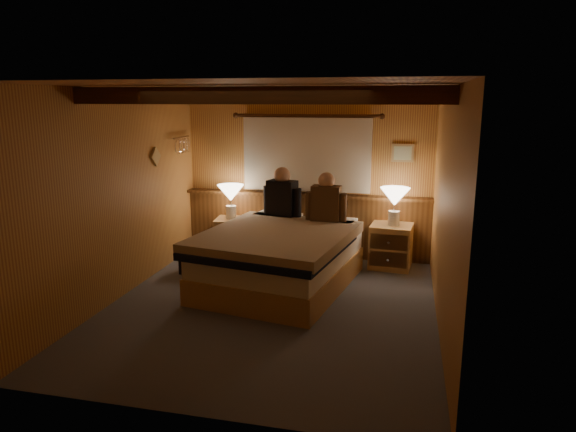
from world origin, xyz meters
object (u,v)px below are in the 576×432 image
(nightstand_right, at_px, (391,246))
(person_left, at_px, (282,196))
(bed, at_px, (280,257))
(nightstand_left, at_px, (234,237))
(duffel_bag, at_px, (198,262))
(person_right, at_px, (326,201))
(lamp_left, at_px, (231,195))
(lamp_right, at_px, (395,199))

(nightstand_right, relative_size, person_left, 0.87)
(bed, xyz_separation_m, person_left, (-0.17, 0.82, 0.62))
(bed, distance_m, nightstand_left, 1.46)
(nightstand_left, distance_m, nightstand_right, 2.28)
(nightstand_right, xyz_separation_m, duffel_bag, (-2.51, -0.80, -0.16))
(person_right, bearing_deg, nightstand_right, 29.50)
(nightstand_left, height_order, lamp_left, lamp_left)
(lamp_left, bearing_deg, lamp_right, -0.67)
(duffel_bag, bearing_deg, person_left, 24.33)
(lamp_left, distance_m, person_right, 1.53)
(bed, relative_size, lamp_left, 4.72)
(duffel_bag, bearing_deg, nightstand_left, 70.33)
(person_right, bearing_deg, lamp_left, 165.82)
(nightstand_left, xyz_separation_m, duffel_bag, (-0.23, -0.81, -0.14))
(lamp_left, distance_m, lamp_right, 2.33)
(bed, bearing_deg, lamp_left, 142.76)
(lamp_left, xyz_separation_m, lamp_right, (2.33, -0.03, 0.05))
(nightstand_left, height_order, duffel_bag, nightstand_left)
(nightstand_right, distance_m, duffel_bag, 2.64)
(nightstand_right, distance_m, person_left, 1.65)
(person_right, bearing_deg, duffel_bag, -165.04)
(nightstand_left, bearing_deg, person_left, -25.08)
(bed, height_order, person_left, person_left)
(nightstand_right, distance_m, lamp_left, 2.39)
(lamp_right, bearing_deg, nightstand_right, 140.90)
(bed, distance_m, person_left, 1.04)
(person_left, bearing_deg, nightstand_right, 24.12)
(nightstand_left, relative_size, person_right, 0.86)
(person_left, distance_m, duffel_bag, 1.45)
(person_right, bearing_deg, nightstand_left, 165.24)
(nightstand_left, distance_m, person_right, 1.65)
(lamp_right, bearing_deg, bed, -141.74)
(nightstand_right, xyz_separation_m, person_right, (-0.85, -0.43, 0.68))
(person_left, distance_m, person_right, 0.66)
(bed, relative_size, duffel_bag, 5.10)
(nightstand_right, xyz_separation_m, lamp_right, (0.02, -0.02, 0.67))
(nightstand_left, height_order, lamp_right, lamp_right)
(nightstand_left, bearing_deg, lamp_right, -7.55)
(lamp_left, xyz_separation_m, person_right, (1.46, -0.44, 0.06))
(lamp_left, height_order, duffel_bag, lamp_left)
(lamp_right, distance_m, person_left, 1.52)
(bed, bearing_deg, person_right, 64.03)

